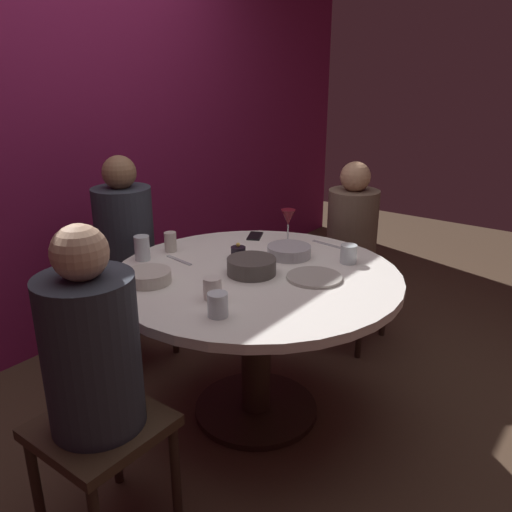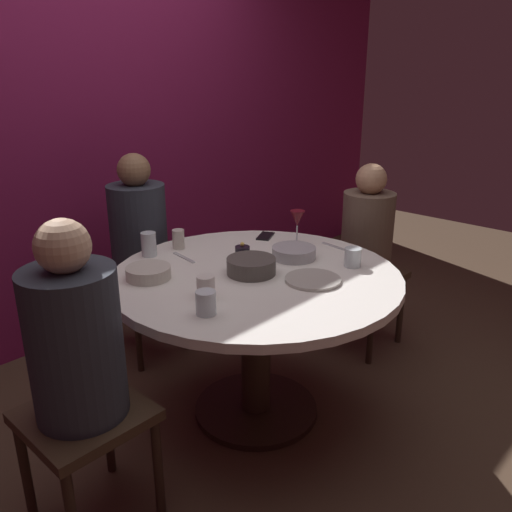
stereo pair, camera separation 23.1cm
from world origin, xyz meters
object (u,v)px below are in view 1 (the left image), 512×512
object	(u,v)px
candle_holder	(238,253)
bowl_small_white	(148,277)
dining_table	(256,304)
cup_far_edge	(212,288)
dinner_plate	(314,277)
bowl_serving_large	(289,251)
wine_glass	(288,219)
bowl_salad_center	(251,266)
cup_by_right_diner	(142,248)
seated_diner_back	(125,239)
seated_diner_right	(352,233)
cup_center_front	(349,254)
seated_diner_left	(92,358)
cell_phone	(255,236)
cup_near_candle	(218,305)
cup_by_left_diner	(170,242)

from	to	relation	value
candle_holder	bowl_small_white	size ratio (longest dim) A/B	0.42
dining_table	cup_far_edge	distance (m)	0.38
dinner_plate	bowl_serving_large	distance (m)	0.30
wine_glass	bowl_salad_center	bearing A→B (deg)	-165.68
cup_by_right_diner	cup_far_edge	world-z (taller)	cup_by_right_diner
seated_diner_back	seated_diner_right	bearing A→B (deg)	46.36
bowl_small_white	cup_center_front	size ratio (longest dim) A/B	2.21
wine_glass	candle_holder	bearing A→B (deg)	172.66
dining_table	seated_diner_left	size ratio (longest dim) A/B	1.12
seated_diner_back	bowl_small_white	size ratio (longest dim) A/B	6.02
seated_diner_left	bowl_small_white	distance (m)	0.60
dining_table	cell_phone	size ratio (longest dim) A/B	9.30
bowl_salad_center	cup_far_edge	size ratio (longest dim) A/B	2.50
dinner_plate	cup_near_candle	distance (m)	0.54
candle_holder	cup_by_left_diner	distance (m)	0.36
seated_diner_right	bowl_small_white	size ratio (longest dim) A/B	5.67
cell_phone	cup_by_left_diner	bearing A→B (deg)	-140.87
cup_center_front	candle_holder	bearing A→B (deg)	121.04
cup_by_left_diner	cup_by_right_diner	distance (m)	0.17
bowl_serving_large	wine_glass	bearing A→B (deg)	34.48
candle_holder	cup_by_left_diner	size ratio (longest dim) A/B	0.84
dining_table	seated_diner_right	world-z (taller)	seated_diner_right
seated_diner_right	dinner_plate	size ratio (longest dim) A/B	4.57
bowl_serving_large	cup_far_edge	xyz separation A→B (m)	(-0.59, -0.03, 0.02)
cup_by_right_diner	cell_phone	bearing A→B (deg)	-18.94
bowl_serving_large	cup_by_left_diner	distance (m)	0.59
cell_phone	cup_far_edge	distance (m)	0.83
bowl_serving_large	cup_by_right_diner	size ratio (longest dim) A/B	1.79
dining_table	dinner_plate	bearing A→B (deg)	-68.78
cell_phone	seated_diner_right	bearing A→B (deg)	30.36
cell_phone	bowl_small_white	size ratio (longest dim) A/B	0.72
seated_diner_right	cell_phone	bearing A→B (deg)	-32.41
wine_glass	cup_center_front	bearing A→B (deg)	-102.70
cell_phone	cup_near_candle	bearing A→B (deg)	-88.30
candle_holder	cup_by_right_diner	xyz separation A→B (m)	(-0.28, 0.36, 0.03)
dining_table	cell_phone	bearing A→B (deg)	37.45
dining_table	bowl_salad_center	size ratio (longest dim) A/B	5.92
cell_phone	bowl_salad_center	bearing A→B (deg)	-81.89
dining_table	cup_near_candle	size ratio (longest dim) A/B	14.30
candle_holder	cup_by_right_diner	size ratio (longest dim) A/B	0.70
cup_by_right_diner	candle_holder	bearing A→B (deg)	-51.78
seated_diner_back	seated_diner_left	bearing A→B (deg)	-44.56
candle_holder	wine_glass	bearing A→B (deg)	-7.34
cup_by_left_diner	cell_phone	bearing A→B (deg)	-23.65
wine_glass	cup_by_left_diner	distance (m)	0.62
seated_diner_left	wine_glass	world-z (taller)	seated_diner_left
wine_glass	bowl_salad_center	size ratio (longest dim) A/B	0.80
seated_diner_right	cup_center_front	size ratio (longest dim) A/B	12.56
cup_near_candle	cup_by_left_diner	size ratio (longest dim) A/B	0.93
wine_glass	bowl_serving_large	bearing A→B (deg)	-145.52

